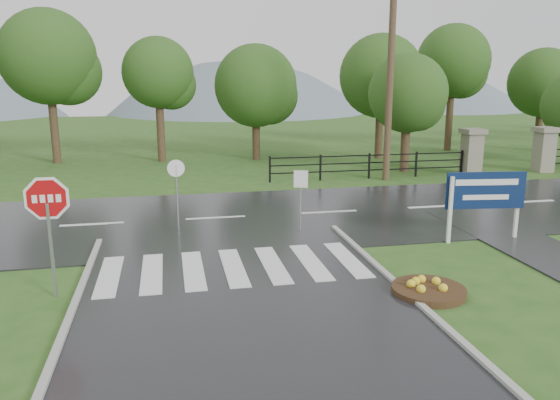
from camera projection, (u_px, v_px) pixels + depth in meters
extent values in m
plane|color=#2D541C|center=(271.00, 373.00, 8.93)|extent=(120.00, 120.00, 0.00)
cube|color=black|center=(216.00, 219.00, 18.48)|extent=(90.00, 8.00, 0.04)
cube|color=#2A2A2C|center=(558.00, 260.00, 14.43)|extent=(2.20, 11.00, 0.04)
cube|color=silver|center=(109.00, 276.00, 13.10)|extent=(0.50, 2.80, 0.02)
cube|color=silver|center=(152.00, 273.00, 13.30)|extent=(0.50, 2.80, 0.02)
cube|color=silver|center=(193.00, 270.00, 13.49)|extent=(0.50, 2.80, 0.02)
cube|color=silver|center=(234.00, 267.00, 13.69)|extent=(0.50, 2.80, 0.02)
cube|color=silver|center=(273.00, 264.00, 13.89)|extent=(0.50, 2.80, 0.02)
cube|color=silver|center=(311.00, 262.00, 14.09)|extent=(0.50, 2.80, 0.02)
cube|color=silver|center=(347.00, 259.00, 14.28)|extent=(0.50, 2.80, 0.02)
cube|color=gray|center=(471.00, 154.00, 26.55)|extent=(0.80, 0.80, 2.00)
cube|color=#6B6659|center=(473.00, 131.00, 26.30)|extent=(1.00, 1.00, 0.24)
cube|color=gray|center=(544.00, 152.00, 27.34)|extent=(0.80, 0.80, 2.00)
cube|color=#6B6659|center=(546.00, 130.00, 27.09)|extent=(1.00, 1.00, 0.24)
cube|color=black|center=(369.00, 170.00, 25.64)|extent=(9.50, 0.05, 0.05)
cube|color=black|center=(369.00, 163.00, 25.57)|extent=(9.50, 0.05, 0.05)
cube|color=black|center=(370.00, 155.00, 25.49)|extent=(9.50, 0.05, 0.05)
cube|color=black|center=(270.00, 169.00, 24.66)|extent=(0.08, 0.08, 1.20)
cube|color=black|center=(461.00, 163.00, 26.54)|extent=(0.08, 0.08, 1.20)
cube|color=black|center=(552.00, 160.00, 27.53)|extent=(0.08, 0.08, 1.20)
sphere|color=slate|center=(241.00, 236.00, 76.42)|extent=(48.00, 48.00, 48.00)
sphere|color=slate|center=(427.00, 197.00, 80.98)|extent=(36.00, 36.00, 36.00)
cube|color=#939399|center=(52.00, 251.00, 11.76)|extent=(0.06, 0.06, 2.12)
cylinder|color=white|center=(47.00, 198.00, 11.51)|extent=(1.27, 0.03, 1.27)
cylinder|color=#A80B0F|center=(47.00, 198.00, 11.50)|extent=(1.11, 0.03, 1.11)
cube|color=silver|center=(450.00, 210.00, 15.64)|extent=(0.11, 0.11, 1.96)
cube|color=silver|center=(517.00, 207.00, 16.06)|extent=(0.11, 0.11, 1.96)
cube|color=#0B1D48|center=(486.00, 190.00, 15.73)|extent=(2.34, 0.35, 1.08)
cube|color=white|center=(487.00, 182.00, 15.64)|extent=(1.85, 0.24, 0.18)
cube|color=white|center=(486.00, 197.00, 15.74)|extent=(1.36, 0.18, 0.15)
cylinder|color=#332111|center=(428.00, 291.00, 12.13)|extent=(1.63, 1.63, 0.16)
cube|color=#939399|center=(300.00, 203.00, 16.75)|extent=(0.04, 0.04, 1.83)
cube|color=white|center=(301.00, 179.00, 16.56)|extent=(0.41, 0.16, 0.53)
cylinder|color=#939399|center=(177.00, 199.00, 16.78)|extent=(0.06, 0.06, 2.11)
cylinder|color=white|center=(176.00, 168.00, 16.55)|extent=(0.53, 0.05, 0.53)
cylinder|color=#473523|center=(390.00, 78.00, 24.35)|extent=(0.31, 0.31, 9.24)
cylinder|color=#3D2B1C|center=(405.00, 139.00, 27.28)|extent=(0.45, 0.45, 3.25)
sphere|color=#234916|center=(408.00, 93.00, 26.78)|extent=(3.88, 3.88, 3.88)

